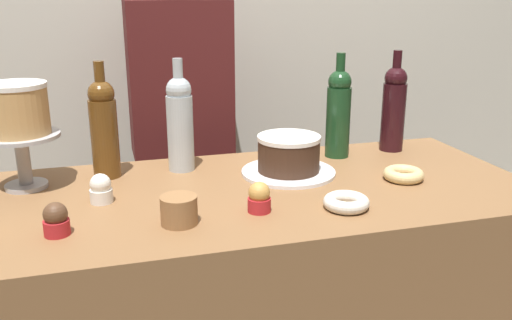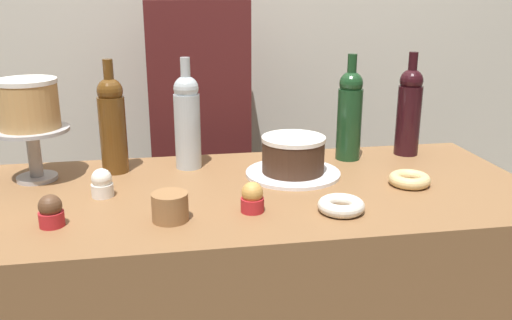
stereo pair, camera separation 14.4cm
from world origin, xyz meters
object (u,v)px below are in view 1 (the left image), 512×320
(wine_bottle_clear, at_px, (180,122))
(chocolate_round_cake, at_px, (289,153))
(barista_figure, at_px, (183,155))
(cupcake_caramel, at_px, (259,198))
(cookie_stack, at_px, (179,210))
(wine_bottle_amber, at_px, (104,127))
(wine_bottle_green, at_px, (338,112))
(cupcake_vanilla, at_px, (101,189))
(white_layer_cake, at_px, (17,109))
(wine_bottle_dark_red, at_px, (394,107))
(donut_glazed, at_px, (403,174))
(cake_stand_pedestal, at_px, (22,152))
(donut_sugar, at_px, (346,202))
(cupcake_chocolate, at_px, (56,220))

(wine_bottle_clear, bearing_deg, chocolate_round_cake, -23.18)
(barista_figure, bearing_deg, cupcake_caramel, -85.26)
(cookie_stack, bearing_deg, wine_bottle_amber, 111.12)
(chocolate_round_cake, relative_size, wine_bottle_green, 0.55)
(wine_bottle_green, xyz_separation_m, cupcake_vanilla, (-0.73, -0.21, -0.11))
(white_layer_cake, bearing_deg, cookie_stack, -43.99)
(wine_bottle_dark_red, distance_m, donut_glazed, 0.33)
(white_layer_cake, height_order, wine_bottle_dark_red, wine_bottle_dark_red)
(cake_stand_pedestal, relative_size, wine_bottle_dark_red, 0.62)
(white_layer_cake, xyz_separation_m, chocolate_round_cake, (0.71, -0.08, -0.15))
(white_layer_cake, height_order, cupcake_vanilla, white_layer_cake)
(cookie_stack, bearing_deg, cupcake_vanilla, 132.36)
(wine_bottle_green, bearing_deg, cupcake_caramel, -134.28)
(wine_bottle_green, distance_m, donut_glazed, 0.31)
(donut_sugar, distance_m, donut_glazed, 0.28)
(wine_bottle_dark_red, distance_m, cupcake_caramel, 0.70)
(donut_glazed, bearing_deg, cupcake_caramel, -166.22)
(wine_bottle_amber, bearing_deg, cupcake_chocolate, -107.05)
(cupcake_caramel, bearing_deg, cupcake_vanilla, 155.55)
(cupcake_caramel, bearing_deg, barista_figure, 94.74)
(wine_bottle_amber, relative_size, cupcake_vanilla, 4.38)
(donut_sugar, bearing_deg, chocolate_round_cake, 99.80)
(wine_bottle_amber, relative_size, cupcake_caramel, 4.38)
(wine_bottle_dark_red, bearing_deg, wine_bottle_clear, -178.31)
(wine_bottle_green, bearing_deg, cookie_stack, -144.83)
(cupcake_vanilla, bearing_deg, cookie_stack, -47.64)
(cake_stand_pedestal, height_order, wine_bottle_amber, wine_bottle_amber)
(cupcake_chocolate, height_order, donut_glazed, cupcake_chocolate)
(cake_stand_pedestal, height_order, donut_glazed, cake_stand_pedestal)
(wine_bottle_dark_red, relative_size, barista_figure, 0.20)
(white_layer_cake, height_order, cookie_stack, white_layer_cake)
(chocolate_round_cake, relative_size, cupcake_chocolate, 2.42)
(donut_glazed, bearing_deg, cupcake_chocolate, -172.65)
(wine_bottle_green, xyz_separation_m, wine_bottle_clear, (-0.50, -0.00, 0.00))
(donut_sugar, bearing_deg, cake_stand_pedestal, 154.29)
(wine_bottle_amber, height_order, donut_glazed, wine_bottle_amber)
(cupcake_caramel, bearing_deg, donut_sugar, -10.57)
(white_layer_cake, height_order, wine_bottle_green, wine_bottle_green)
(chocolate_round_cake, height_order, wine_bottle_clear, wine_bottle_clear)
(wine_bottle_amber, xyz_separation_m, cookie_stack, (0.15, -0.39, -0.11))
(donut_sugar, bearing_deg, white_layer_cake, 154.29)
(wine_bottle_dark_red, relative_size, cupcake_caramel, 4.38)
(wine_bottle_green, relative_size, cupcake_caramel, 4.38)
(cupcake_vanilla, distance_m, cookie_stack, 0.25)
(wine_bottle_dark_red, xyz_separation_m, wine_bottle_green, (-0.20, -0.02, 0.00))
(cupcake_vanilla, bearing_deg, donut_sugar, -19.64)
(cupcake_caramel, relative_size, barista_figure, 0.05)
(chocolate_round_cake, distance_m, cupcake_vanilla, 0.53)
(wine_bottle_clear, distance_m, donut_glazed, 0.65)
(cake_stand_pedestal, bearing_deg, donut_glazed, -12.23)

